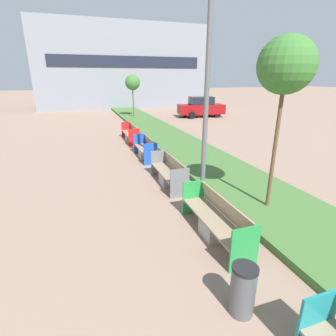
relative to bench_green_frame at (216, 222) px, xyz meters
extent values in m
cube|color=#426B33|center=(2.26, 4.33, -0.29)|extent=(2.80, 120.00, 0.18)
cube|color=gray|center=(3.06, 30.19, 4.34)|extent=(20.15, 7.02, 9.44)
cube|color=#1E2333|center=(3.06, 26.63, 4.81)|extent=(16.92, 0.08, 1.20)
cube|color=#197A7F|center=(-0.04, -2.83, 0.09)|extent=(0.62, 0.04, 0.94)
cube|color=#9E9B96|center=(-0.04, 0.00, -0.17)|extent=(0.52, 0.60, 0.42)
cube|color=gray|center=(-0.04, 0.00, 0.06)|extent=(0.58, 2.34, 0.05)
cube|color=gray|center=(0.23, 0.00, 0.32)|extent=(0.14, 2.25, 0.48)
cube|color=#238C3D|center=(-0.04, -1.19, 0.09)|extent=(0.62, 0.04, 0.94)
cube|color=#238C3D|center=(-0.04, 1.19, 0.09)|extent=(0.62, 0.04, 0.94)
cube|color=#9E9B96|center=(-0.04, 3.33, -0.17)|extent=(0.52, 0.60, 0.42)
cube|color=gray|center=(-0.04, 3.33, 0.06)|extent=(0.58, 2.17, 0.05)
cube|color=gray|center=(0.23, 3.33, 0.32)|extent=(0.14, 2.08, 0.48)
cube|color=slate|center=(-0.04, 2.23, 0.09)|extent=(0.62, 0.04, 0.94)
cube|color=slate|center=(-0.04, 4.43, 0.09)|extent=(0.62, 0.04, 0.94)
cube|color=#9E9B96|center=(-0.04, 6.64, -0.17)|extent=(0.52, 0.60, 0.42)
cube|color=gray|center=(-0.04, 6.64, 0.06)|extent=(0.58, 2.01, 0.05)
cube|color=gray|center=(0.23, 6.64, 0.32)|extent=(0.14, 1.93, 0.48)
cube|color=blue|center=(-0.04, 5.62, 0.09)|extent=(0.62, 0.04, 0.94)
cube|color=blue|center=(-0.04, 7.67, 0.09)|extent=(0.62, 0.04, 0.94)
cube|color=#9E9B96|center=(-0.04, 10.24, -0.17)|extent=(0.52, 0.60, 0.42)
cube|color=gray|center=(-0.04, 10.24, 0.06)|extent=(0.58, 2.29, 0.05)
cube|color=gray|center=(0.23, 10.24, 0.32)|extent=(0.14, 2.20, 0.48)
cube|color=red|center=(-0.04, 9.07, 0.09)|extent=(0.62, 0.04, 0.94)
cube|color=red|center=(-0.04, 11.40, 0.09)|extent=(0.62, 0.04, 0.94)
cylinder|color=#4C4F51|center=(-0.62, -2.01, 0.03)|extent=(0.39, 0.39, 0.81)
cylinder|color=black|center=(-0.62, -2.01, 0.46)|extent=(0.41, 0.41, 0.05)
cylinder|color=#56595B|center=(0.61, 1.98, 3.65)|extent=(0.14, 0.14, 8.05)
cylinder|color=brown|center=(1.96, 0.64, 1.34)|extent=(0.10, 0.10, 3.44)
sphere|color=#38702D|center=(1.96, 0.64, 3.43)|extent=(1.35, 1.35, 1.35)
cylinder|color=brown|center=(1.96, 18.99, 1.00)|extent=(0.10, 0.10, 2.75)
sphere|color=#38702D|center=(1.96, 18.99, 2.73)|extent=(1.29, 1.29, 1.29)
cube|color=maroon|center=(8.13, 17.97, 0.34)|extent=(4.40, 2.33, 0.84)
cube|color=black|center=(8.13, 17.97, 1.12)|extent=(2.29, 1.83, 0.72)
cylinder|color=black|center=(9.39, 17.07, -0.08)|extent=(0.60, 0.20, 0.60)
cylinder|color=black|center=(9.39, 18.87, -0.08)|extent=(0.60, 0.20, 0.60)
cylinder|color=black|center=(6.87, 17.07, -0.08)|extent=(0.60, 0.20, 0.60)
cylinder|color=black|center=(6.87, 18.87, -0.08)|extent=(0.60, 0.20, 0.60)
camera|label=1|loc=(-2.74, -4.68, 3.17)|focal=28.00mm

